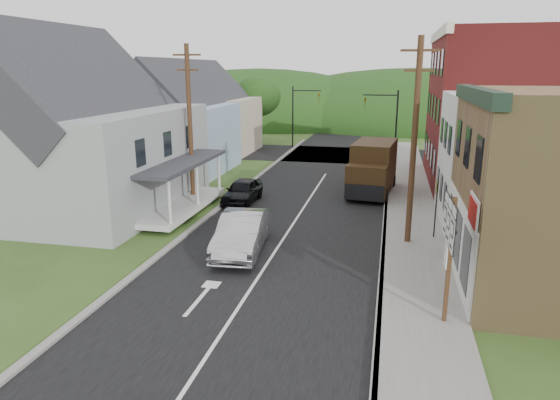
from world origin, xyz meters
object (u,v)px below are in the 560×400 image
Objects in this scene: delivery_van at (373,168)px; route_sign_cluster at (449,242)px; dark_sedan at (242,191)px; warning_sign at (436,200)px; silver_sedan at (242,233)px.

delivery_van is 1.54× the size of route_sign_cluster.
warning_sign is (10.51, -4.47, 1.22)m from dark_sedan.
warning_sign is at bearing 17.15° from silver_sedan.
silver_sedan is 9.35m from route_sign_cluster.
delivery_van is (7.35, 3.81, 0.95)m from dark_sedan.
delivery_van reaches higher than dark_sedan.
route_sign_cluster is at bearing -36.63° from silver_sedan.
silver_sedan is 12.75m from delivery_van.
route_sign_cluster reaches higher than warning_sign.
warning_sign reaches higher than dark_sedan.
delivery_van is (5.00, 11.70, 0.80)m from silver_sedan.
silver_sedan is at bearing -152.69° from warning_sign.
delivery_van is at bearing 98.40° from route_sign_cluster.
delivery_van is 2.19× the size of warning_sign.
delivery_van reaches higher than silver_sedan.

